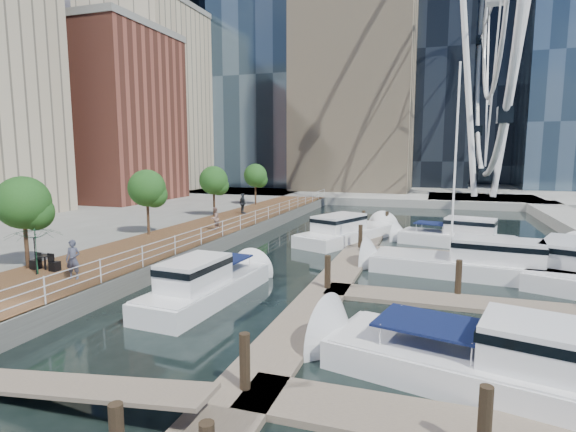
# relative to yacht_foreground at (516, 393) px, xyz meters

# --- Properties ---
(ground) EXTENTS (520.00, 520.00, 0.00)m
(ground) POSITION_rel_yacht_foreground_xyz_m (-10.19, -0.48, 0.00)
(ground) COLOR black
(ground) RESTS_ON ground
(boardwalk) EXTENTS (6.00, 60.00, 1.00)m
(boardwalk) POSITION_rel_yacht_foreground_xyz_m (-19.19, 14.52, 0.50)
(boardwalk) COLOR brown
(boardwalk) RESTS_ON ground
(seawall) EXTENTS (0.25, 60.00, 1.00)m
(seawall) POSITION_rel_yacht_foreground_xyz_m (-16.19, 14.52, 0.50)
(seawall) COLOR #595954
(seawall) RESTS_ON ground
(land_far) EXTENTS (200.00, 114.00, 1.00)m
(land_far) POSITION_rel_yacht_foreground_xyz_m (-10.19, 101.52, 0.50)
(land_far) COLOR gray
(land_far) RESTS_ON ground
(pier) EXTENTS (14.00, 12.00, 1.00)m
(pier) POSITION_rel_yacht_foreground_xyz_m (3.81, 51.52, 0.50)
(pier) COLOR gray
(pier) RESTS_ON ground
(railing) EXTENTS (0.10, 60.00, 1.05)m
(railing) POSITION_rel_yacht_foreground_xyz_m (-16.29, 14.52, 1.52)
(railing) COLOR white
(railing) RESTS_ON boardwalk
(floating_docks) EXTENTS (16.00, 34.00, 2.60)m
(floating_docks) POSITION_rel_yacht_foreground_xyz_m (-2.23, 9.50, 0.49)
(floating_docks) COLOR #6D6051
(floating_docks) RESTS_ON ground
(midrise_condos) EXTENTS (19.00, 67.00, 28.00)m
(midrise_condos) POSITION_rel_yacht_foreground_xyz_m (-43.76, 26.34, 13.42)
(midrise_condos) COLOR #BCAD8E
(midrise_condos) RESTS_ON ground
(ferris_wheel) EXTENTS (5.80, 45.60, 47.80)m
(ferris_wheel) POSITION_rel_yacht_foreground_xyz_m (3.81, 51.52, 25.92)
(ferris_wheel) COLOR white
(ferris_wheel) RESTS_ON ground
(street_trees) EXTENTS (2.60, 42.60, 4.60)m
(street_trees) POSITION_rel_yacht_foreground_xyz_m (-21.59, 13.52, 4.29)
(street_trees) COLOR #3F2B1C
(street_trees) RESTS_ON ground
(yacht_foreground) EXTENTS (12.25, 5.85, 2.15)m
(yacht_foreground) POSITION_rel_yacht_foreground_xyz_m (0.00, 0.00, 0.00)
(yacht_foreground) COLOR silver
(yacht_foreground) RESTS_ON ground
(pedestrian_near) EXTENTS (0.75, 0.58, 1.81)m
(pedestrian_near) POSITION_rel_yacht_foreground_xyz_m (-17.92, 2.68, 1.91)
(pedestrian_near) COLOR #474B5F
(pedestrian_near) RESTS_ON boardwalk
(pedestrian_mid) EXTENTS (0.76, 0.92, 1.72)m
(pedestrian_mid) POSITION_rel_yacht_foreground_xyz_m (-18.04, 16.76, 1.86)
(pedestrian_mid) COLOR #8A6B5F
(pedestrian_mid) RESTS_ON boardwalk
(pedestrian_far) EXTENTS (1.20, 1.09, 1.97)m
(pedestrian_far) POSITION_rel_yacht_foreground_xyz_m (-19.85, 26.05, 1.98)
(pedestrian_far) COLOR #2F353B
(pedestrian_far) RESTS_ON boardwalk
(moored_yachts) EXTENTS (21.82, 38.99, 11.50)m
(moored_yachts) POSITION_rel_yacht_foreground_xyz_m (-1.69, 12.04, 0.00)
(moored_yachts) COLOR silver
(moored_yachts) RESTS_ON ground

